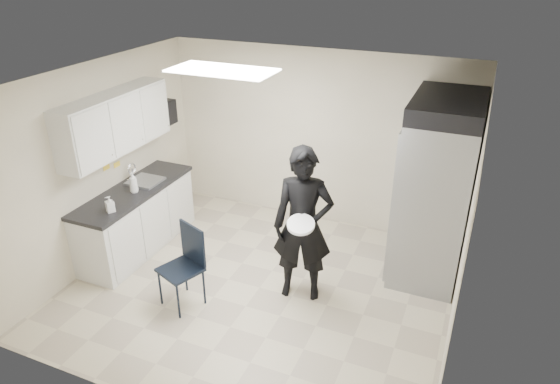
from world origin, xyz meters
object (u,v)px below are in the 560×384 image
at_px(commercial_fridge, 435,196).
at_px(man_tuxedo, 303,226).
at_px(folding_chair, 180,270).
at_px(lower_counter, 137,220).

height_order(commercial_fridge, man_tuxedo, commercial_fridge).
bearing_deg(folding_chair, man_tuxedo, 52.97).
relative_size(lower_counter, man_tuxedo, 1.00).
bearing_deg(man_tuxedo, folding_chair, -162.95).
distance_m(commercial_fridge, man_tuxedo, 1.76).
bearing_deg(lower_counter, man_tuxedo, -1.95).
height_order(lower_counter, commercial_fridge, commercial_fridge).
distance_m(lower_counter, man_tuxedo, 2.52).
bearing_deg(man_tuxedo, commercial_fridge, 27.08).
relative_size(commercial_fridge, folding_chair, 2.18).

